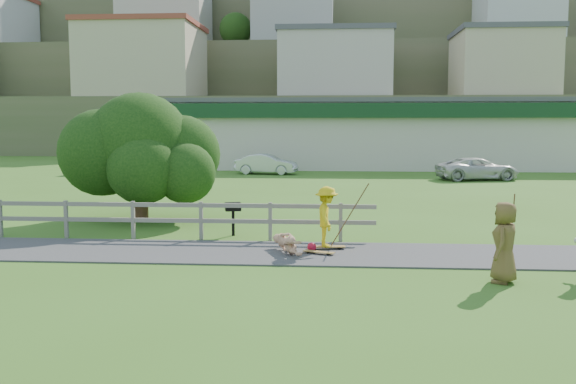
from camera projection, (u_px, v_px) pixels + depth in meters
name	position (u px, v px, depth m)	size (l,w,h in m)	color
ground	(256.00, 266.00, 15.05)	(260.00, 260.00, 0.00)	#39621C
path	(263.00, 253.00, 16.53)	(34.00, 3.00, 0.04)	#38383A
fence	(112.00, 214.00, 18.59)	(15.05, 0.10, 1.10)	slate
strip_mall	(365.00, 133.00, 49.11)	(32.50, 10.75, 5.10)	beige
hillside	(326.00, 54.00, 104.02)	(220.00, 67.00, 47.50)	#4C5934
skater_rider	(327.00, 220.00, 16.81)	(1.03, 0.59, 1.60)	gold
skater_fallen	(288.00, 243.00, 16.39)	(1.56, 0.37, 0.57)	tan
spectator_c	(505.00, 243.00, 13.42)	(0.84, 0.54, 1.71)	brown
car_silver	(266.00, 164.00, 41.98)	(1.41, 4.04, 1.33)	silver
car_white	(478.00, 169.00, 37.66)	(2.19, 4.75, 1.32)	silver
tree	(140.00, 170.00, 21.99)	(5.64, 5.64, 3.51)	black
bbq	(233.00, 219.00, 19.08)	(0.46, 0.35, 0.99)	black
longboard_rider	(326.00, 248.00, 16.89)	(0.99, 0.24, 0.11)	olive
longboard_fallen	(319.00, 254.00, 16.26)	(0.82, 0.20, 0.09)	olive
helmet	(312.00, 247.00, 16.71)	(0.24, 0.24, 0.24)	#AE112A
pole_rider	(349.00, 211.00, 17.14)	(0.03, 0.03, 2.03)	brown
pole_spec_left	(511.00, 233.00, 14.34)	(0.03, 0.03, 1.78)	brown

